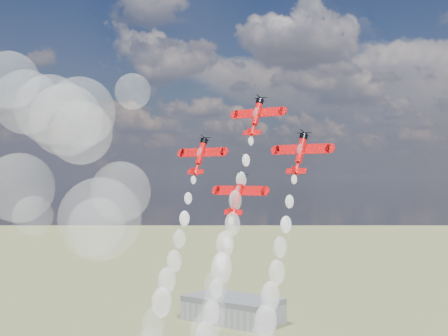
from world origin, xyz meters
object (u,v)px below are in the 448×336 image
Objects in this scene: hangar at (233,309)px; plane_right at (300,152)px; plane_lead at (256,116)px; plane_left at (200,155)px; plane_slot at (238,194)px.

hangar is 4.17× the size of plane_right.
plane_lead is 15.00m from plane_right.
plane_right reaches higher than hangar.
plane_left is 15.00m from plane_slot.
plane_left and plane_right have the same top height.
hangar is at bearing 129.92° from plane_right.
plane_slot is at bearing -90.00° from plane_lead.
plane_left is at bearing 180.00° from plane_right.
plane_left is 1.00× the size of plane_slot.
plane_right is 1.00× the size of plane_slot.
plane_lead is (126.04, -162.12, 82.94)m from hangar.
plane_slot is at bearing -53.21° from hangar.
plane_slot is (-12.29, -3.22, -7.97)m from plane_right.
hangar is at bearing 126.79° from plane_slot.
plane_right is at bearing 14.69° from plane_slot.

